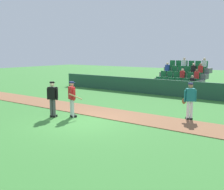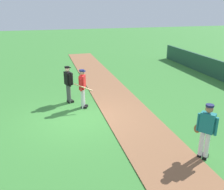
% 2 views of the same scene
% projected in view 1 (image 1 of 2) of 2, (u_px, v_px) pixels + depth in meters
% --- Properties ---
extents(ground_plane, '(80.00, 80.00, 0.00)m').
position_uv_depth(ground_plane, '(83.00, 122.00, 12.55)').
color(ground_plane, '#387A33').
extents(infield_dirt_path, '(28.00, 2.10, 0.03)m').
position_uv_depth(infield_dirt_path, '(110.00, 113.00, 14.28)').
color(infield_dirt_path, brown).
rests_on(infield_dirt_path, ground).
extents(dugout_fence, '(20.00, 0.16, 1.16)m').
position_uv_depth(dugout_fence, '(169.00, 88.00, 19.92)').
color(dugout_fence, '#234C38').
rests_on(dugout_fence, ground).
extents(stadium_bleachers, '(3.90, 3.80, 2.70)m').
position_uv_depth(stadium_bleachers, '(181.00, 83.00, 21.73)').
color(stadium_bleachers, slate).
rests_on(stadium_bleachers, ground).
extents(batter_red_jersey, '(0.62, 0.80, 1.76)m').
position_uv_depth(batter_red_jersey, '(72.00, 98.00, 13.37)').
color(batter_red_jersey, silver).
rests_on(batter_red_jersey, ground).
extents(umpire_home_plate, '(0.57, 0.39, 1.76)m').
position_uv_depth(umpire_home_plate, '(53.00, 97.00, 13.38)').
color(umpire_home_plate, '#4C4C4C').
rests_on(umpire_home_plate, ground).
extents(runner_teal_jersey, '(0.60, 0.47, 1.76)m').
position_uv_depth(runner_teal_jersey, '(190.00, 100.00, 12.85)').
color(runner_teal_jersey, white).
rests_on(runner_teal_jersey, ground).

